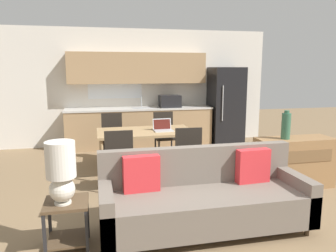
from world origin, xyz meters
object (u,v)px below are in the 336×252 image
object	(u,v)px
side_table	(67,218)
dining_table	(145,134)
table_lamp	(61,170)
laptop	(163,128)
couch	(203,199)
dining_chair_near_left	(119,157)
dining_chair_far_right	(165,133)
credenza	(294,162)
vase	(286,126)
dining_chair_far_left	(112,135)
dining_chair_near_right	(187,154)
refrigerator	(226,105)

from	to	relation	value
side_table	dining_table	bearing A→B (deg)	63.44
table_lamp	laptop	distance (m)	2.69
couch	dining_chair_near_left	bearing A→B (deg)	121.42
couch	dining_chair_far_right	distance (m)	2.98
side_table	dining_chair_far_right	world-z (taller)	dining_chair_far_right
dining_table	credenza	world-z (taller)	credenza
vase	dining_chair_far_right	size ratio (longest dim) A/B	0.46
credenza	dining_chair_far_right	xyz separation A→B (m)	(-1.59, 1.99, 0.13)
table_lamp	credenza	xyz separation A→B (m)	(3.27, 1.14, -0.46)
dining_chair_far_left	dining_chair_far_right	bearing A→B (deg)	-0.58
dining_chair_near_right	dining_chair_far_left	xyz separation A→B (m)	(-1.03, 1.64, 0.00)
vase	dining_chair_near_right	size ratio (longest dim) A/B	0.46
vase	dining_chair_near_left	xyz separation A→B (m)	(-2.44, 0.40, -0.44)
dining_chair_near_right	dining_chair_far_left	world-z (taller)	same
vase	dining_chair_near_left	distance (m)	2.51
side_table	dining_chair_near_right	bearing A→B (deg)	41.87
side_table	laptop	bearing A→B (deg)	57.10
refrigerator	couch	size ratio (longest dim) A/B	0.79
dining_chair_far_right	side_table	bearing A→B (deg)	-119.76
side_table	vase	size ratio (longest dim) A/B	1.19
dining_table	dining_chair_near_left	world-z (taller)	dining_chair_near_left
table_lamp	dining_chair_near_right	xyz separation A→B (m)	(1.68, 1.52, -0.32)
dining_chair_near_right	refrigerator	bearing A→B (deg)	-119.31
laptop	dining_chair_near_left	bearing A→B (deg)	-139.37
couch	dining_chair_far_left	xyz separation A→B (m)	(-0.83, 3.00, 0.16)
dining_chair_far_right	laptop	world-z (taller)	laptop
credenza	dining_table	bearing A→B (deg)	150.72
table_lamp	dining_chair_far_right	xyz separation A→B (m)	(1.68, 3.13, -0.32)
dining_table	side_table	xyz separation A→B (m)	(-1.14, -2.28, -0.34)
dining_table	vase	bearing A→B (deg)	-31.81
side_table	laptop	xyz separation A→B (m)	(1.44, 2.22, 0.45)
dining_chair_far_left	side_table	bearing A→B (deg)	-100.00
dining_chair_near_right	dining_chair_far_left	distance (m)	1.94
refrigerator	side_table	distance (m)	5.46
refrigerator	dining_chair_far_right	bearing A→B (deg)	-147.30
refrigerator	laptop	xyz separation A→B (m)	(-1.98, -2.00, -0.12)
dining_chair_near_left	laptop	distance (m)	1.13
dining_chair_near_right	side_table	bearing A→B (deg)	45.34
couch	vase	xyz separation A→B (m)	(1.60, 0.97, 0.60)
vase	dining_chair_near_left	bearing A→B (deg)	170.69
couch	dining_chair_far_right	xyz separation A→B (m)	(0.20, 2.97, 0.16)
dining_chair_far_right	couch	bearing A→B (deg)	-95.38
credenza	table_lamp	bearing A→B (deg)	-160.80
couch	dining_chair_far_left	world-z (taller)	dining_chair_far_left
side_table	dining_chair_near_left	world-z (taller)	dining_chair_near_left
refrigerator	dining_chair_near_right	distance (m)	3.29
credenza	refrigerator	bearing A→B (deg)	86.83
side_table	dining_chair_near_right	world-z (taller)	dining_chair_near_right
dining_chair_near_right	dining_chair_near_left	world-z (taller)	same
refrigerator	vase	distance (m)	3.16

